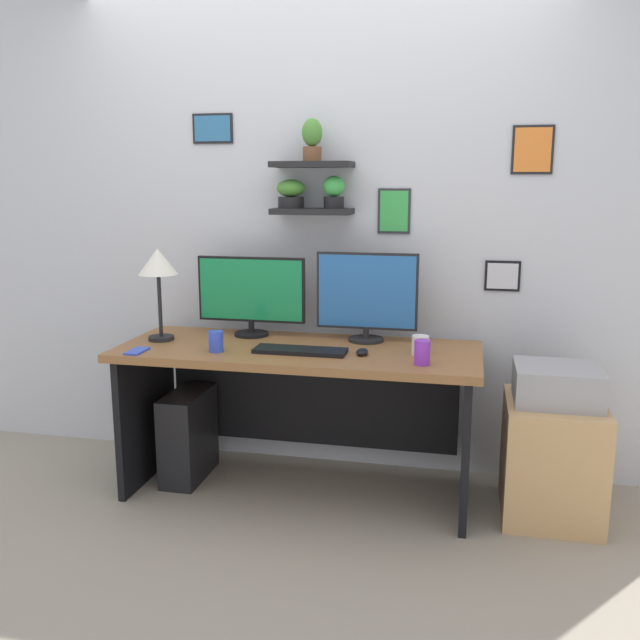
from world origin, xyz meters
TOP-DOWN VIEW (x-y plane):
  - ground_plane at (0.00, 0.00)m, footprint 8.00×8.00m
  - back_wall_assembly at (0.00, 0.44)m, footprint 4.40×0.24m
  - desk at (0.00, 0.06)m, footprint 1.76×0.68m
  - monitor_left at (-0.30, 0.22)m, footprint 0.57×0.18m
  - monitor_right at (0.30, 0.22)m, footprint 0.51×0.18m
  - keyboard at (0.04, -0.10)m, footprint 0.44×0.14m
  - computer_mouse at (0.33, -0.08)m, footprint 0.06×0.09m
  - desk_lamp at (-0.72, 0.01)m, footprint 0.20×0.20m
  - cell_phone at (-0.73, -0.25)m, footprint 0.07×0.14m
  - coffee_mug at (0.59, -0.01)m, footprint 0.08×0.08m
  - pen_cup at (-0.36, -0.16)m, footprint 0.07×0.07m
  - water_cup at (0.61, -0.19)m, footprint 0.07×0.07m
  - drawer_cabinet at (1.22, 0.02)m, footprint 0.44×0.50m
  - printer at (1.22, 0.02)m, footprint 0.38×0.34m
  - computer_tower_left at (-0.61, 0.04)m, footprint 0.18×0.40m

SIDE VIEW (x-z plane):
  - ground_plane at x=0.00m, z-range 0.00..0.00m
  - computer_tower_left at x=-0.61m, z-range 0.00..0.47m
  - drawer_cabinet at x=1.22m, z-range 0.00..0.55m
  - desk at x=0.00m, z-range 0.17..0.92m
  - printer at x=1.22m, z-range 0.55..0.72m
  - cell_phone at x=-0.73m, z-range 0.75..0.76m
  - keyboard at x=0.04m, z-range 0.75..0.77m
  - computer_mouse at x=0.33m, z-range 0.75..0.78m
  - coffee_mug at x=0.59m, z-range 0.75..0.84m
  - pen_cup at x=-0.36m, z-range 0.75..0.85m
  - water_cup at x=0.61m, z-range 0.75..0.86m
  - monitor_left at x=-0.30m, z-range 0.76..1.18m
  - monitor_right at x=0.30m, z-range 0.76..1.21m
  - desk_lamp at x=-0.72m, z-range 0.89..1.36m
  - back_wall_assembly at x=0.00m, z-range 0.01..2.71m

